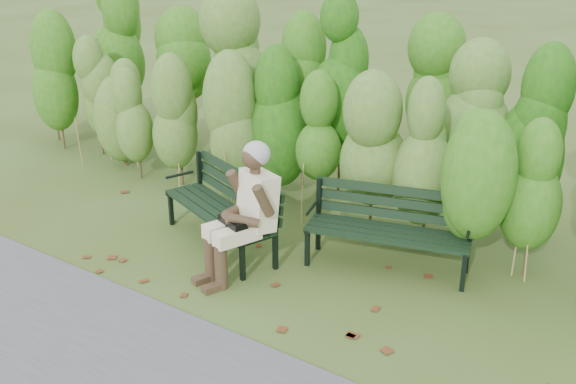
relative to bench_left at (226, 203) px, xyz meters
The scene contains 6 objects.
ground 0.94m from the bench_left, 22.57° to the right, with size 80.00×80.00×0.00m, color #3C4918.
hedge_band 1.90m from the bench_left, 64.00° to the left, with size 11.04×1.67×2.42m.
leaf_litter 1.62m from the bench_left, 15.25° to the right, with size 5.81×2.14×0.01m.
bench_left is the anchor object (origin of this frame).
bench_right 1.70m from the bench_left, 18.11° to the left, with size 1.65×0.90×0.78m.
seated_woman 0.73m from the bench_left, 34.62° to the right, with size 0.64×0.88×1.32m.
Camera 1 is at (3.36, -4.58, 3.25)m, focal length 42.00 mm.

